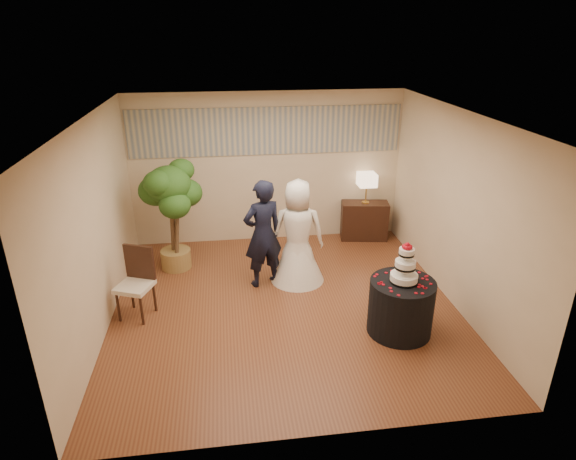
{
  "coord_description": "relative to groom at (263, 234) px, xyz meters",
  "views": [
    {
      "loc": [
        -0.78,
        -6.1,
        3.87
      ],
      "look_at": [
        0.1,
        0.4,
        1.05
      ],
      "focal_mm": 30.0,
      "sensor_mm": 36.0,
      "label": 1
    }
  ],
  "objects": [
    {
      "name": "ficus_tree",
      "position": [
        -1.44,
        0.76,
        0.07
      ],
      "size": [
        1.28,
        1.28,
        1.9
      ],
      "primitive_type": null,
      "rotation": [
        0.0,
        0.0,
        2.3
      ],
      "color": "#28541A",
      "rests_on": "floor"
    },
    {
      "name": "floor",
      "position": [
        0.25,
        -0.7,
        -0.87
      ],
      "size": [
        5.0,
        5.0,
        0.0
      ],
      "primitive_type": "cube",
      "color": "brown",
      "rests_on": "ground"
    },
    {
      "name": "wall_left",
      "position": [
        -2.25,
        -0.7,
        0.53
      ],
      "size": [
        0.06,
        5.0,
        2.8
      ],
      "primitive_type": "cube",
      "color": "beige",
      "rests_on": "ground"
    },
    {
      "name": "wall_back",
      "position": [
        0.25,
        1.8,
        0.53
      ],
      "size": [
        5.0,
        0.06,
        2.8
      ],
      "primitive_type": "cube",
      "color": "beige",
      "rests_on": "ground"
    },
    {
      "name": "ceiling",
      "position": [
        0.25,
        -0.7,
        1.93
      ],
      "size": [
        5.0,
        5.0,
        0.0
      ],
      "primitive_type": "cube",
      "color": "white",
      "rests_on": "wall_back"
    },
    {
      "name": "bride",
      "position": [
        0.56,
        0.07,
        -0.03
      ],
      "size": [
        0.99,
        0.99,
        1.7
      ],
      "primitive_type": "imported",
      "rotation": [
        0.0,
        0.0,
        2.99
      ],
      "color": "white",
      "rests_on": "floor"
    },
    {
      "name": "table_lamp",
      "position": [
        2.09,
        1.53,
        0.15
      ],
      "size": [
        0.33,
        0.33,
        0.58
      ],
      "primitive_type": null,
      "color": "#D2B28A",
      "rests_on": "console"
    },
    {
      "name": "cake_table",
      "position": [
        1.71,
        -1.55,
        -0.49
      ],
      "size": [
        0.9,
        0.9,
        0.76
      ],
      "primitive_type": "cylinder",
      "rotation": [
        0.0,
        0.0,
        0.05
      ],
      "color": "black",
      "rests_on": "floor"
    },
    {
      "name": "mural_border",
      "position": [
        0.25,
        1.78,
        1.23
      ],
      "size": [
        4.9,
        0.02,
        0.85
      ],
      "primitive_type": "cube",
      "color": "gray",
      "rests_on": "wall_back"
    },
    {
      "name": "wall_right",
      "position": [
        2.75,
        -0.7,
        0.53
      ],
      "size": [
        0.06,
        5.0,
        2.8
      ],
      "primitive_type": "cube",
      "color": "beige",
      "rests_on": "ground"
    },
    {
      "name": "wall_front",
      "position": [
        0.25,
        -3.2,
        0.53
      ],
      "size": [
        5.0,
        0.06,
        2.8
      ],
      "primitive_type": "cube",
      "color": "beige",
      "rests_on": "ground"
    },
    {
      "name": "side_chair",
      "position": [
        -1.87,
        -0.69,
        -0.36
      ],
      "size": [
        0.62,
        0.63,
        1.02
      ],
      "primitive_type": null,
      "rotation": [
        0.0,
        0.0,
        -0.38
      ],
      "color": "black",
      "rests_on": "floor"
    },
    {
      "name": "console",
      "position": [
        2.09,
        1.53,
        -0.51
      ],
      "size": [
        0.93,
        0.52,
        0.73
      ],
      "primitive_type": "cube",
      "rotation": [
        0.0,
        0.0,
        -0.16
      ],
      "color": "black",
      "rests_on": "floor"
    },
    {
      "name": "wedding_cake",
      "position": [
        1.71,
        -1.55,
        0.17
      ],
      "size": [
        0.37,
        0.37,
        0.57
      ],
      "primitive_type": null,
      "color": "white",
      "rests_on": "cake_table"
    },
    {
      "name": "groom",
      "position": [
        0.0,
        0.0,
        0.0
      ],
      "size": [
        0.74,
        0.61,
        1.75
      ],
      "primitive_type": "imported",
      "rotation": [
        0.0,
        0.0,
        3.49
      ],
      "color": "black",
      "rests_on": "floor"
    }
  ]
}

